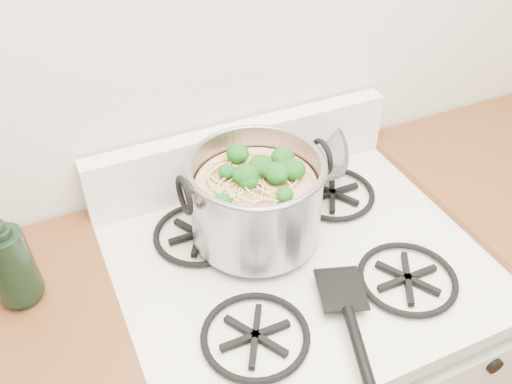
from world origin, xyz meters
The scene contains 5 objects.
gas_range centered at (0.00, 1.26, 0.44)m, with size 0.76×0.66×0.92m.
stock_pot centered at (-0.06, 1.36, 1.01)m, with size 0.32×0.29×0.19m.
spatula centered at (0.02, 1.13, 0.94)m, with size 0.29×0.31×0.02m, color black, non-canonical shape.
glass_bowl centered at (0.10, 1.54, 0.94)m, with size 0.13×0.13×0.03m, color white.
bottle centered at (-0.54, 1.38, 1.03)m, with size 0.09×0.09×0.23m, color black.
Camera 1 is at (-0.44, 0.53, 1.78)m, focal length 40.00 mm.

